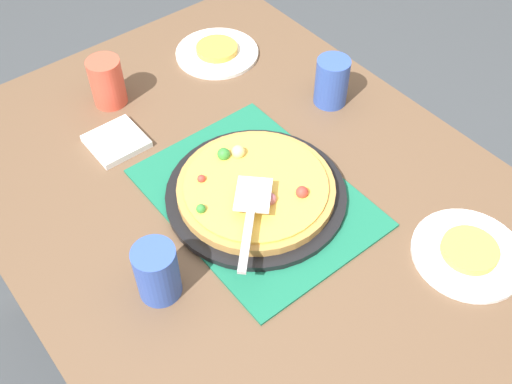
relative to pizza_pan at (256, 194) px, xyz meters
The scene contains 14 objects.
ground_plane 0.76m from the pizza_pan, ahead, with size 8.00×8.00×0.00m, color #3D4247.
dining_table 0.12m from the pizza_pan, ahead, with size 1.40×1.00×0.75m.
placemat 0.01m from the pizza_pan, ahead, with size 0.48×0.36×0.01m, color #196B4C.
pizza_pan is the anchor object (origin of this frame).
pizza 0.02m from the pizza_pan, behind, with size 0.33×0.33×0.05m.
plate_near_left 0.44m from the pizza_pan, 31.87° to the left, with size 0.22×0.22×0.01m, color white.
plate_far_right 0.52m from the pizza_pan, 153.03° to the left, with size 0.22×0.22×0.01m, color white.
served_slice_left 0.44m from the pizza_pan, 31.87° to the left, with size 0.11×0.11×0.02m, color #EAB747.
served_slice_right 0.52m from the pizza_pan, 153.03° to the left, with size 0.11×0.11×0.02m, color gold.
cup_near 0.48m from the pizza_pan, 169.97° to the right, with size 0.08×0.08×0.12m, color #E04C38.
cup_far 0.37m from the pizza_pan, 111.50° to the left, with size 0.08×0.08×0.12m, color #3351AD.
cup_corner 0.29m from the pizza_pan, 76.90° to the right, with size 0.08×0.08×0.12m, color #3351AD.
pizza_server 0.11m from the pizza_pan, 44.82° to the right, with size 0.19×0.19×0.01m.
napkin_stack 0.36m from the pizza_pan, 155.77° to the right, with size 0.12×0.12×0.02m, color white.
Camera 1 is at (0.64, -0.51, 1.71)m, focal length 41.66 mm.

